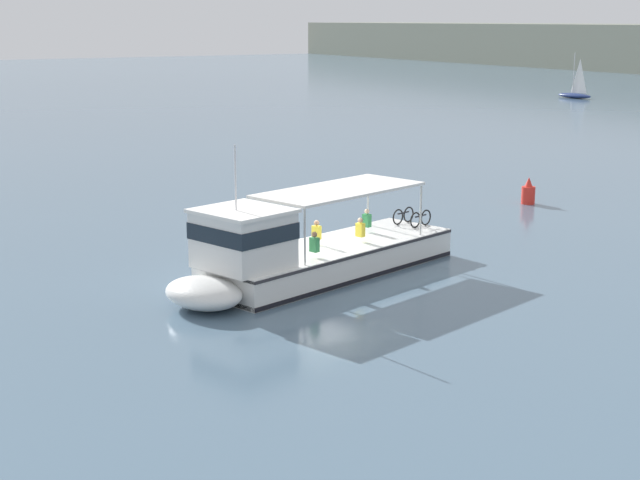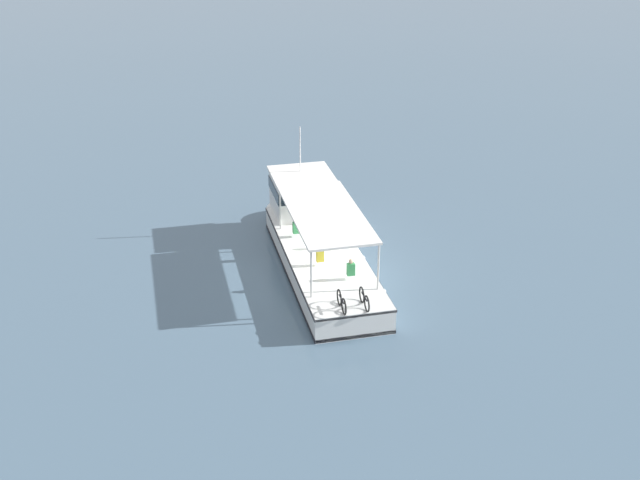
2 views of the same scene
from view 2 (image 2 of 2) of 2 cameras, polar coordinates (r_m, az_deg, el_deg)
ground_plane at (r=35.80m, az=1.24°, el=-2.28°), size 400.00×400.00×0.00m
ferry_main at (r=36.54m, az=-0.36°, el=0.14°), size 6.56×13.06×5.32m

